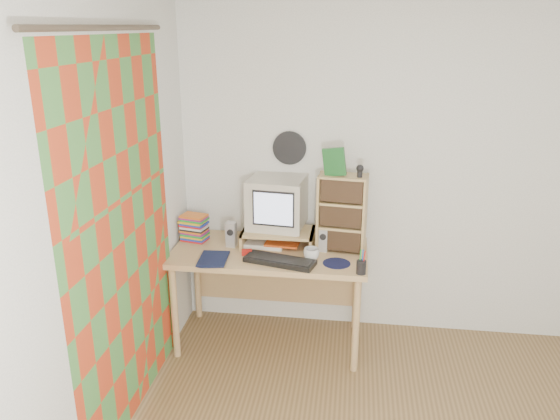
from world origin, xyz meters
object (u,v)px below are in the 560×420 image
(desk, at_px, (271,264))
(mug, at_px, (311,254))
(cd_rack, at_px, (342,213))
(dvd_stack, at_px, (194,224))
(crt_monitor, at_px, (276,204))
(diary, at_px, (199,257))
(keyboard, at_px, (280,261))

(desk, xyz_separation_m, mug, (0.31, -0.19, 0.18))
(cd_rack, bearing_deg, mug, -125.50)
(desk, xyz_separation_m, dvd_stack, (-0.59, 0.06, 0.26))
(crt_monitor, bearing_deg, diary, -134.62)
(keyboard, xyz_separation_m, cd_rack, (0.40, 0.30, 0.26))
(mug, bearing_deg, crt_monitor, 135.54)
(desk, height_order, diary, diary)
(cd_rack, bearing_deg, desk, -170.60)
(dvd_stack, xyz_separation_m, mug, (0.91, -0.25, -0.09))
(dvd_stack, bearing_deg, crt_monitor, 15.55)
(cd_rack, relative_size, diary, 2.37)
(crt_monitor, bearing_deg, keyboard, -71.74)
(desk, distance_m, keyboard, 0.33)
(desk, relative_size, mug, 12.77)
(mug, bearing_deg, keyboard, -158.55)
(desk, bearing_deg, cd_rack, 2.27)
(cd_rack, relative_size, mug, 5.10)
(dvd_stack, xyz_separation_m, cd_rack, (1.10, -0.04, 0.15))
(dvd_stack, height_order, diary, dvd_stack)
(desk, distance_m, mug, 0.41)
(keyboard, height_order, mug, mug)
(keyboard, xyz_separation_m, diary, (-0.56, -0.03, 0.01))
(desk, xyz_separation_m, diary, (-0.45, -0.30, 0.16))
(mug, xyz_separation_m, diary, (-0.77, -0.11, -0.02))
(desk, bearing_deg, mug, -31.52)
(crt_monitor, relative_size, diary, 1.66)
(dvd_stack, height_order, cd_rack, cd_rack)
(dvd_stack, distance_m, diary, 0.40)
(crt_monitor, relative_size, cd_rack, 0.70)
(diary, bearing_deg, cd_rack, 15.07)
(desk, distance_m, dvd_stack, 0.65)
(mug, bearing_deg, cd_rack, 47.37)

